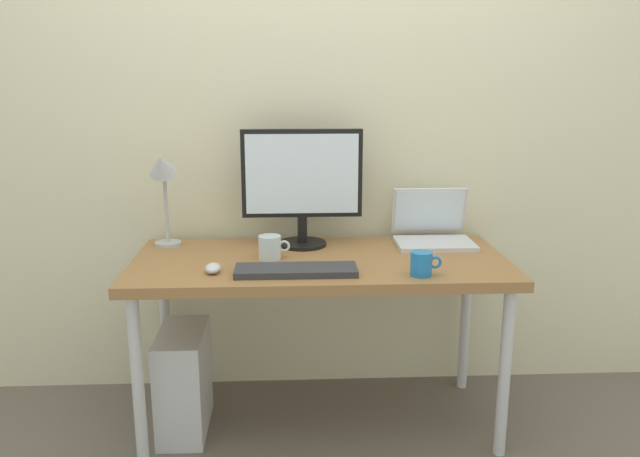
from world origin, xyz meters
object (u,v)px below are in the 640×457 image
(laptop, at_px, (432,229))
(desk_lamp, at_px, (163,179))
(coffee_mug, at_px, (422,264))
(keyboard, at_px, (296,270))
(computer_tower, at_px, (184,381))
(monitor, at_px, (302,181))
(glass_cup, at_px, (270,247))
(desk, at_px, (320,273))
(mouse, at_px, (213,268))

(laptop, relative_size, desk_lamp, 0.78)
(coffee_mug, bearing_deg, keyboard, 174.40)
(keyboard, bearing_deg, desk_lamp, 143.93)
(computer_tower, bearing_deg, monitor, 25.23)
(monitor, xyz_separation_m, laptop, (0.55, 0.02, -0.22))
(monitor, relative_size, keyboard, 1.12)
(glass_cup, distance_m, computer_tower, 0.65)
(desk, relative_size, glass_cup, 11.84)
(computer_tower, bearing_deg, mouse, -41.44)
(desk, xyz_separation_m, mouse, (-0.40, -0.16, 0.08))
(monitor, distance_m, laptop, 0.59)
(mouse, xyz_separation_m, computer_tower, (-0.15, 0.13, -0.51))
(laptop, xyz_separation_m, computer_tower, (-1.03, -0.25, -0.55))
(desk, bearing_deg, keyboard, -116.88)
(keyboard, relative_size, mouse, 4.89)
(monitor, distance_m, glass_cup, 0.32)
(monitor, distance_m, mouse, 0.55)
(laptop, height_order, desk_lamp, desk_lamp)
(coffee_mug, xyz_separation_m, glass_cup, (-0.54, 0.24, 0.00))
(laptop, xyz_separation_m, keyboard, (-0.58, -0.41, -0.05))
(computer_tower, bearing_deg, keyboard, -19.39)
(laptop, distance_m, desk_lamp, 1.14)
(keyboard, distance_m, computer_tower, 0.70)
(monitor, xyz_separation_m, keyboard, (-0.03, -0.39, -0.26))
(desk, bearing_deg, computer_tower, -176.80)
(monitor, distance_m, coffee_mug, 0.64)
(keyboard, xyz_separation_m, coffee_mug, (0.45, -0.04, 0.03))
(keyboard, relative_size, coffee_mug, 3.89)
(desk, relative_size, desk_lamp, 3.56)
(mouse, height_order, computer_tower, mouse)
(keyboard, distance_m, glass_cup, 0.22)
(mouse, distance_m, computer_tower, 0.55)
(laptop, bearing_deg, desk, -156.13)
(desk_lamp, bearing_deg, glass_cup, -23.92)
(laptop, distance_m, mouse, 0.96)
(desk_lamp, bearing_deg, desk, -17.48)
(laptop, relative_size, computer_tower, 0.76)
(desk_lamp, relative_size, keyboard, 0.93)
(desk_lamp, distance_m, mouse, 0.51)
(desk_lamp, distance_m, glass_cup, 0.53)
(desk, distance_m, computer_tower, 0.70)
(computer_tower, bearing_deg, glass_cup, 5.74)
(laptop, height_order, computer_tower, laptop)
(computer_tower, bearing_deg, coffee_mug, -12.71)
(laptop, relative_size, keyboard, 0.73)
(desk, bearing_deg, mouse, -157.48)
(mouse, bearing_deg, coffee_mug, -5.28)
(glass_cup, relative_size, computer_tower, 0.29)
(keyboard, bearing_deg, monitor, 85.27)
(coffee_mug, bearing_deg, monitor, 133.98)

